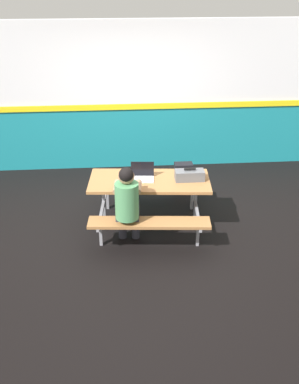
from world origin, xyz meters
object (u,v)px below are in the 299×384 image
object	(u,v)px
picnic_table_main	(150,191)
student_nearer	(127,201)
backpack_dark	(183,176)
toolbox_grey	(190,175)
laptop_silver	(142,176)

from	to	relation	value
picnic_table_main	student_nearer	xyz separation A→B (m)	(-0.33, -0.53, 0.13)
picnic_table_main	student_nearer	size ratio (longest dim) A/B	1.42
backpack_dark	student_nearer	bearing A→B (deg)	-119.63
picnic_table_main	toolbox_grey	bearing A→B (deg)	-4.93
picnic_table_main	laptop_silver	bearing A→B (deg)	154.46
backpack_dark	laptop_silver	bearing A→B (deg)	-123.08
picnic_table_main	backpack_dark	size ratio (longest dim) A/B	3.90
student_nearer	picnic_table_main	bearing A→B (deg)	58.34
student_nearer	backpack_dark	distance (m)	2.07
picnic_table_main	toolbox_grey	distance (m)	0.60
picnic_table_main	laptop_silver	size ratio (longest dim) A/B	5.09
laptop_silver	backpack_dark	size ratio (longest dim) A/B	0.77
student_nearer	backpack_dark	world-z (taller)	student_nearer
picnic_table_main	laptop_silver	xyz separation A→B (m)	(-0.10, 0.05, 0.21)
picnic_table_main	student_nearer	world-z (taller)	student_nearer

